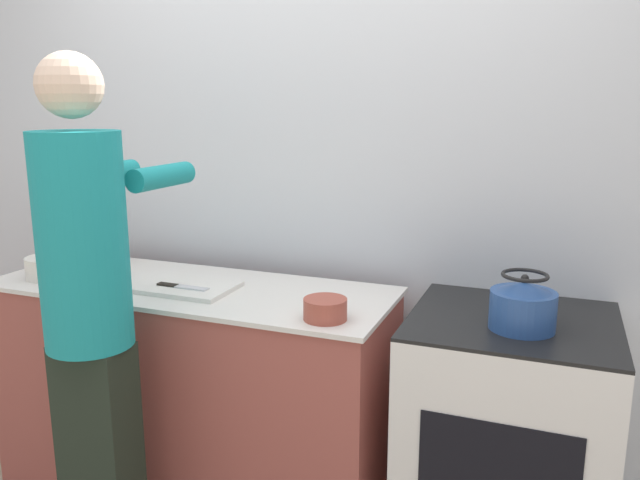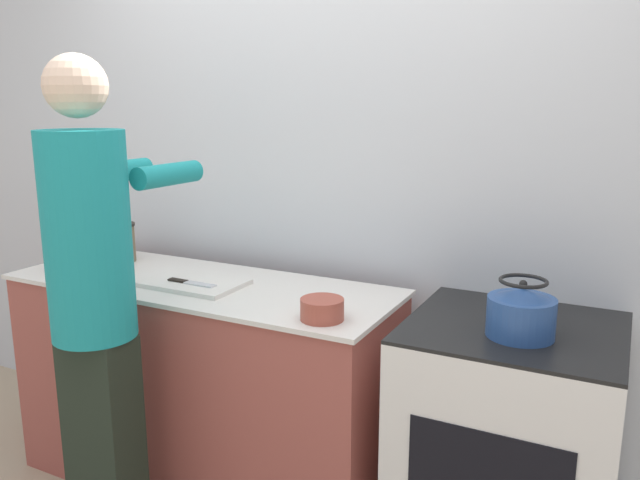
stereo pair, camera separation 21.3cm
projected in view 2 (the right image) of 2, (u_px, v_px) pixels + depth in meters
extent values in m
cube|color=silver|center=(330.00, 178.00, 2.63)|extent=(8.00, 0.05, 2.60)
cube|color=#9E4C42|center=(204.00, 387.00, 2.62)|extent=(1.61, 0.57, 0.88)
cube|color=silver|center=(200.00, 284.00, 2.53)|extent=(1.63, 0.59, 0.02)
cube|color=silver|center=(506.00, 455.00, 2.10)|extent=(0.67, 0.63, 0.90)
cube|color=black|center=(515.00, 327.00, 2.00)|extent=(0.67, 0.63, 0.01)
cube|color=black|center=(105.00, 446.00, 2.21)|extent=(0.25, 0.15, 0.83)
cylinder|color=teal|center=(88.00, 236.00, 2.05)|extent=(0.28, 0.28, 0.69)
sphere|color=beige|center=(75.00, 86.00, 1.94)|extent=(0.20, 0.20, 0.20)
cylinder|color=teal|center=(117.00, 171.00, 2.30)|extent=(0.08, 0.30, 0.08)
cylinder|color=teal|center=(168.00, 175.00, 2.19)|extent=(0.08, 0.30, 0.08)
cube|color=silver|center=(194.00, 283.00, 2.48)|extent=(0.39, 0.26, 0.02)
cube|color=silver|center=(200.00, 284.00, 2.42)|extent=(0.14, 0.04, 0.01)
cube|color=black|center=(178.00, 281.00, 2.47)|extent=(0.08, 0.03, 0.01)
cylinder|color=#284C8C|center=(521.00, 317.00, 1.90)|extent=(0.21, 0.21, 0.12)
cone|color=#284C8C|center=(523.00, 293.00, 1.88)|extent=(0.16, 0.16, 0.03)
sphere|color=black|center=(523.00, 284.00, 1.88)|extent=(0.02, 0.02, 0.02)
torus|color=black|center=(523.00, 281.00, 1.87)|extent=(0.15, 0.15, 0.01)
cylinder|color=silver|center=(72.00, 260.00, 2.69)|extent=(0.19, 0.19, 0.09)
cylinder|color=#9E4738|center=(322.00, 309.00, 2.08)|extent=(0.15, 0.15, 0.07)
cylinder|color=#756047|center=(119.00, 244.00, 2.84)|extent=(0.14, 0.14, 0.16)
cylinder|color=#28231E|center=(118.00, 225.00, 2.82)|extent=(0.15, 0.15, 0.01)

